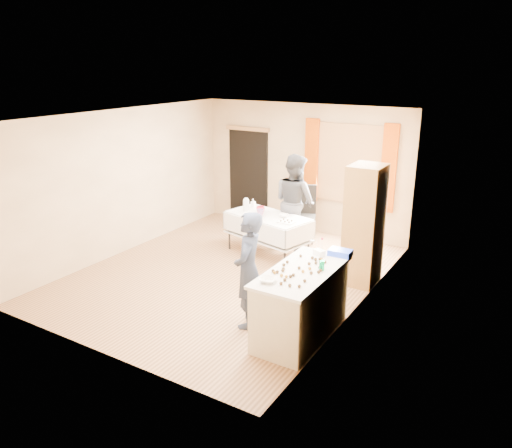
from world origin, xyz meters
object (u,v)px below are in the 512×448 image
Objects in this scene: woman at (295,202)px; chair at (304,225)px; party_table at (268,231)px; girl at (248,270)px; cabinet at (364,225)px; counter at (301,303)px.

chair is at bearing -66.63° from woman.
party_table is at bearing 92.09° from woman.
girl is at bearing 128.74° from woman.
counter is (-0.10, -1.97, -0.50)m from cabinet.
counter is at bearing 141.67° from woman.
woman is (0.23, 0.60, 0.45)m from party_table.
cabinet is 1.86m from woman.
counter is 0.91× the size of party_table.
chair is 0.61× the size of woman.
girl is (0.82, -3.37, 0.46)m from chair.
girl is 0.88× the size of woman.
party_table is 2.60m from girl.
girl is (-0.72, -0.11, 0.34)m from counter.
cabinet reaches higher than woman.
chair is (-1.64, 1.28, -0.63)m from cabinet.
party_table is at bearing 128.33° from counter.
cabinet is 1.07× the size of woman.
woman is at bearing -179.74° from girl.
counter reaches higher than party_table.
cabinet is 2.04m from counter.
woman is (-0.82, 2.95, 0.10)m from girl.
girl is (1.05, -2.35, 0.34)m from party_table.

